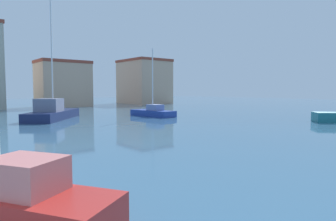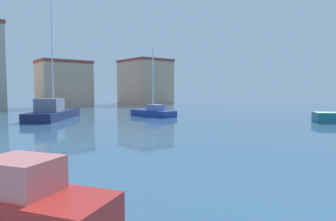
# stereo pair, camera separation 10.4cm
# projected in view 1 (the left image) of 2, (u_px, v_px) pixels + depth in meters

# --- Properties ---
(water) EXTENTS (160.00, 160.00, 0.00)m
(water) POSITION_uv_depth(u_px,v_px,m) (118.00, 120.00, 27.15)
(water) COLOR #38607F
(water) RESTS_ON ground
(sailboat_navy_far_right) EXTENTS (7.10, 7.97, 11.69)m
(sailboat_navy_far_right) POSITION_uv_depth(u_px,v_px,m) (52.00, 112.00, 28.04)
(sailboat_navy_far_right) COLOR #19234C
(sailboat_navy_far_right) RESTS_ON water
(sailboat_red_mid_harbor) EXTENTS (3.64, 4.83, 7.80)m
(sailboat_red_mid_harbor) POSITION_uv_depth(u_px,v_px,m) (2.00, 205.00, 5.60)
(sailboat_red_mid_harbor) COLOR #B22823
(sailboat_red_mid_harbor) RESTS_ON water
(sailboat_blue_far_left) EXTENTS (2.46, 5.47, 7.14)m
(sailboat_blue_far_left) POSITION_uv_depth(u_px,v_px,m) (153.00, 112.00, 31.49)
(sailboat_blue_far_left) COLOR #233D93
(sailboat_blue_far_left) RESTS_ON water
(harbor_office) EXTENTS (8.14, 5.79, 7.62)m
(harbor_office) POSITION_uv_depth(u_px,v_px,m) (63.00, 84.00, 49.25)
(harbor_office) COLOR tan
(harbor_office) RESTS_ON ground
(waterfront_apartments) EXTENTS (7.79, 9.92, 8.97)m
(waterfront_apartments) POSITION_uv_depth(u_px,v_px,m) (144.00, 82.00, 61.26)
(waterfront_apartments) COLOR tan
(waterfront_apartments) RESTS_ON ground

